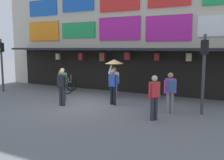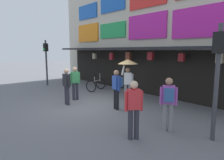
{
  "view_description": "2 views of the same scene",
  "coord_description": "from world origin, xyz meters",
  "views": [
    {
      "loc": [
        6.57,
        -9.69,
        2.69
      ],
      "look_at": [
        1.09,
        0.93,
        1.12
      ],
      "focal_mm": 39.91,
      "sensor_mm": 36.0,
      "label": 1
    },
    {
      "loc": [
        7.56,
        -4.9,
        2.5
      ],
      "look_at": [
        0.61,
        0.94,
        1.15
      ],
      "focal_mm": 32.12,
      "sensor_mm": 36.0,
      "label": 2
    }
  ],
  "objects": [
    {
      "name": "traffic_light_near",
      "position": [
        -6.36,
        0.69,
        2.14
      ],
      "size": [
        0.32,
        0.35,
        3.2
      ],
      "color": "#38383D",
      "rests_on": "ground"
    },
    {
      "name": "pedestrian_in_green",
      "position": [
        -0.68,
        -0.69,
        0.95
      ],
      "size": [
        0.53,
        0.22,
        1.68
      ],
      "color": "#2D2D38",
      "rests_on": "ground"
    },
    {
      "name": "ground_plane",
      "position": [
        0.0,
        0.0,
        0.0
      ],
      "size": [
        80.0,
        80.0,
        0.0
      ],
      "primitive_type": "plane",
      "color": "slate"
    },
    {
      "name": "bicycle_parked",
      "position": [
        -2.5,
        2.25,
        0.39
      ],
      "size": [
        1.1,
        1.34,
        1.05
      ],
      "color": "black",
      "rests_on": "ground"
    },
    {
      "name": "pedestrian_in_blue",
      "position": [
        -1.23,
        0.06,
        0.95
      ],
      "size": [
        0.3,
        0.52,
        1.68
      ],
      "color": "#2D2D38",
      "rests_on": "ground"
    },
    {
      "name": "pedestrian_in_red",
      "position": [
        4.11,
        0.26,
        0.98
      ],
      "size": [
        0.48,
        0.47,
        1.68
      ],
      "color": "gray",
      "rests_on": "ground"
    },
    {
      "name": "shopfront",
      "position": [
        0.0,
        4.57,
        3.96
      ],
      "size": [
        18.0,
        2.6,
        8.0
      ],
      "color": "beige",
      "rests_on": "ground"
    },
    {
      "name": "pedestrian_with_umbrella",
      "position": [
        0.78,
        1.78,
        1.64
      ],
      "size": [
        0.96,
        0.96,
        2.08
      ],
      "color": "gray",
      "rests_on": "ground"
    },
    {
      "name": "pedestrian_in_white",
      "position": [
        3.82,
        -0.97,
        0.95
      ],
      "size": [
        0.37,
        0.47,
        1.68
      ],
      "color": "#2D2D38",
      "rests_on": "ground"
    },
    {
      "name": "traffic_light_far",
      "position": [
        5.29,
        0.71,
        2.14
      ],
      "size": [
        0.28,
        0.33,
        3.2
      ],
      "color": "#38383D",
      "rests_on": "ground"
    },
    {
      "name": "pedestrian_in_black",
      "position": [
        1.33,
        0.6,
        0.98
      ],
      "size": [
        0.52,
        0.42,
        1.68
      ],
      "color": "black",
      "rests_on": "ground"
    }
  ]
}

